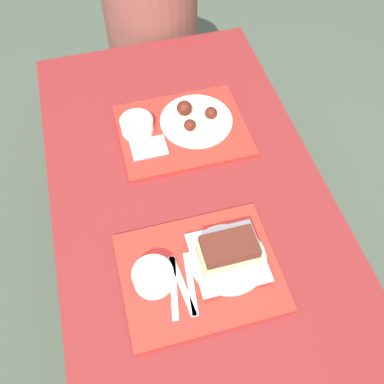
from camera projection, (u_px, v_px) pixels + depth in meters
name	position (u px, v px, depth m)	size (l,w,h in m)	color
ground_plane	(191.00, 290.00, 1.86)	(12.00, 12.00, 0.00)	#424C3D
picnic_table	(191.00, 214.00, 1.34)	(0.80, 1.47, 0.73)	maroon
picnic_bench_far	(140.00, 77.00, 2.06)	(0.76, 0.28, 0.46)	maroon
tray_near	(200.00, 272.00, 1.11)	(0.41, 0.32, 0.01)	red
tray_far	(183.00, 130.00, 1.39)	(0.41, 0.32, 0.01)	red
bowl_coleslaw_near	(153.00, 276.00, 1.07)	(0.10, 0.10, 0.05)	white
brisket_sandwich_plate	(228.00, 254.00, 1.10)	(0.20, 0.20, 0.09)	beige
plastic_fork_near	(182.00, 285.00, 1.08)	(0.03, 0.17, 0.00)	white
plastic_knife_near	(191.00, 283.00, 1.09)	(0.04, 0.17, 0.00)	white
plastic_spoon_near	(174.00, 287.00, 1.08)	(0.05, 0.17, 0.00)	white
bowl_coleslaw_far	(137.00, 125.00, 1.36)	(0.10, 0.10, 0.05)	white
wings_plate_far	(195.00, 118.00, 1.40)	(0.24, 0.24, 0.06)	beige
napkin_far	(149.00, 148.00, 1.34)	(0.11, 0.08, 0.01)	white
person_seated_across	(150.00, 6.00, 1.78)	(0.39, 0.39, 0.69)	brown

